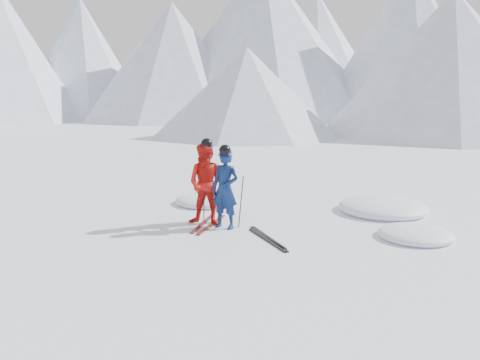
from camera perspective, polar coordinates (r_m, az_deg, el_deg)
The scene contains 12 objects.
ground at distance 9.94m, azimuth 7.05°, elevation -7.83°, with size 160.00×160.00×0.00m, color white.
skier_blue at distance 11.17m, azimuth -1.68°, elevation -1.04°, with size 0.64×0.42×1.76m, color #0D214E.
skier_red at distance 11.45m, azimuth -3.72°, elevation -0.49°, with size 0.91×0.71×1.87m, color red.
pole_blue_left at distance 11.52m, azimuth -2.40°, elevation -2.17°, with size 0.02×0.02×1.17m, color black.
pole_blue_right at distance 11.28m, azimuth 0.11°, elevation -2.44°, with size 0.02×0.02×1.17m, color black.
pole_red_left at distance 11.89m, azimuth -4.05°, elevation -1.61°, with size 0.02×0.02×1.25m, color black.
pole_red_right at distance 11.44m, azimuth -2.06°, elevation -2.07°, with size 0.02×0.02×1.25m, color black.
ski_worn_left at distance 11.73m, azimuth -4.12°, elevation -4.83°, with size 0.09×1.70×0.03m, color black.
ski_worn_right at distance 11.59m, azimuth -3.21°, elevation -5.02°, with size 0.09×1.70×0.03m, color black.
ski_loose_a at distance 10.64m, azimuth 3.10°, elevation -6.44°, with size 0.09×1.70×0.03m, color black.
ski_loose_b at distance 10.47m, azimuth 3.11°, elevation -6.73°, with size 0.09×1.70×0.03m, color black.
snow_lumps at distance 12.83m, azimuth 11.35°, elevation -3.75°, with size 7.16×3.81×0.48m.
Camera 1 is at (4.52, -8.29, 3.11)m, focal length 38.00 mm.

